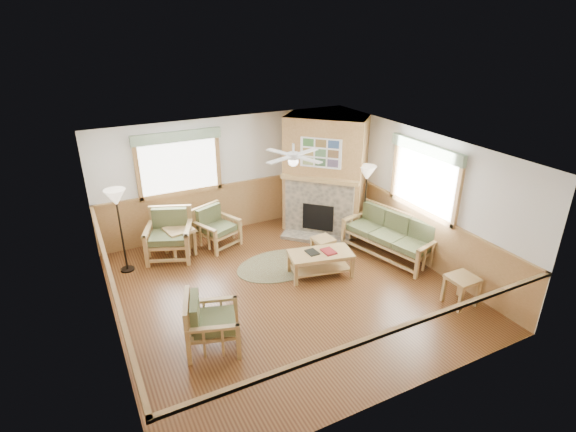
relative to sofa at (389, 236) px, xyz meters
name	(u,v)px	position (x,y,z in m)	size (l,w,h in m)	color
floor	(286,289)	(-2.55, -0.20, -0.46)	(6.00, 6.00, 0.01)	#563117
ceiling	(286,150)	(-2.55, -0.20, 2.24)	(6.00, 6.00, 0.01)	white
wall_back	(228,175)	(-2.55, 2.80, 0.89)	(6.00, 0.02, 2.70)	silver
wall_front	(396,317)	(-2.55, -3.20, 0.89)	(6.00, 0.02, 2.70)	silver
wall_left	(106,263)	(-5.55, -0.20, 0.89)	(0.02, 6.00, 2.70)	silver
wall_right	(417,196)	(0.45, -0.20, 0.89)	(0.02, 6.00, 2.70)	silver
wainscot	(286,264)	(-2.55, -0.20, 0.09)	(6.00, 6.00, 1.10)	#9C7140
fireplace	(325,174)	(-0.50, 1.85, 0.89)	(2.20, 2.20, 2.70)	#9C7140
window_back	(175,130)	(-3.65, 2.76, 2.07)	(1.90, 0.16, 1.50)	white
window_right	(430,142)	(0.41, -0.40, 2.07)	(0.16, 1.90, 1.50)	white
ceiling_fan	(293,146)	(-2.25, 0.10, 2.20)	(1.24, 1.24, 0.36)	white
sofa	(389,236)	(0.00, 0.00, 0.00)	(0.81, 1.98, 0.91)	#A9854E
armchair_back_left	(169,235)	(-4.17, 2.03, 0.05)	(0.90, 0.90, 1.01)	#A9854E
armchair_back_right	(217,227)	(-3.11, 2.08, -0.01)	(0.79, 0.79, 0.88)	#A9854E
armchair_left	(213,322)	(-4.25, -1.10, -0.01)	(0.79, 0.79, 0.89)	#A9854E
coffee_table	(320,264)	(-1.71, -0.04, -0.21)	(1.23, 0.61, 0.49)	#A9854E
end_table_chairs	(180,241)	(-3.96, 2.04, -0.15)	(0.55, 0.52, 0.61)	#A9854E
end_table_sofa	(461,290)	(0.00, -2.01, -0.18)	(0.49, 0.47, 0.55)	#A9854E
footstool	(323,246)	(-1.21, 0.69, -0.27)	(0.42, 0.42, 0.36)	#A9854E
braided_rug	(280,265)	(-2.26, 0.64, -0.45)	(1.85, 1.85, 0.01)	brown
floor_lamp_left	(121,231)	(-5.10, 1.88, 0.42)	(0.40, 0.40, 1.75)	black
floor_lamp_right	(365,203)	(0.00, 0.92, 0.42)	(0.40, 0.40, 1.75)	black
book_red	(329,251)	(-1.56, -0.09, 0.07)	(0.22, 0.30, 0.03)	maroon
book_dark	(312,252)	(-1.86, 0.03, 0.06)	(0.20, 0.27, 0.03)	black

